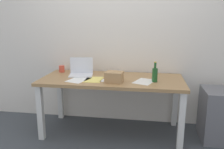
# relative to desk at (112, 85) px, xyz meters

# --- Properties ---
(ground_plane) EXTENTS (8.00, 8.00, 0.00)m
(ground_plane) POSITION_rel_desk_xyz_m (0.00, 0.00, -0.66)
(ground_plane) COLOR #42474C
(back_wall) EXTENTS (5.20, 0.08, 2.60)m
(back_wall) POSITION_rel_desk_xyz_m (0.00, 0.46, 0.64)
(back_wall) COLOR silver
(back_wall) RESTS_ON ground
(desk) EXTENTS (1.84, 0.80, 0.75)m
(desk) POSITION_rel_desk_xyz_m (0.00, 0.00, 0.00)
(desk) COLOR #A37A4C
(desk) RESTS_ON ground
(laptop_left) EXTENTS (0.35, 0.28, 0.24)m
(laptop_left) POSITION_rel_desk_xyz_m (-0.44, 0.09, 0.14)
(laptop_left) COLOR silver
(laptop_left) RESTS_ON desk
(beer_bottle) EXTENTS (0.07, 0.07, 0.25)m
(beer_bottle) POSITION_rel_desk_xyz_m (0.54, -0.09, 0.19)
(beer_bottle) COLOR #1E5123
(beer_bottle) RESTS_ON desk
(computer_mouse) EXTENTS (0.10, 0.12, 0.03)m
(computer_mouse) POSITION_rel_desk_xyz_m (-0.07, 0.22, 0.11)
(computer_mouse) COLOR gold
(computer_mouse) RESTS_ON desk
(cardboard_box) EXTENTS (0.22, 0.19, 0.13)m
(cardboard_box) POSITION_rel_desk_xyz_m (0.06, -0.19, 0.16)
(cardboard_box) COLOR tan
(cardboard_box) RESTS_ON desk
(coffee_mug) EXTENTS (0.08, 0.08, 0.09)m
(coffee_mug) POSITION_rel_desk_xyz_m (-0.78, 0.25, 0.14)
(coffee_mug) COLOR #D84C38
(coffee_mug) RESTS_ON desk
(paper_yellow_folder) EXTENTS (0.21, 0.30, 0.00)m
(paper_yellow_folder) POSITION_rel_desk_xyz_m (-0.22, -0.11, 0.09)
(paper_yellow_folder) COLOR #F4E06B
(paper_yellow_folder) RESTS_ON desk
(paper_sheet_front_right) EXTENTS (0.30, 0.35, 0.00)m
(paper_sheet_front_right) POSITION_rel_desk_xyz_m (0.42, -0.11, 0.09)
(paper_sheet_front_right) COLOR white
(paper_sheet_front_right) RESTS_ON desk
(paper_sheet_center) EXTENTS (0.28, 0.34, 0.00)m
(paper_sheet_center) POSITION_rel_desk_xyz_m (0.01, -0.07, 0.09)
(paper_sheet_center) COLOR white
(paper_sheet_center) RESTS_ON desk
(paper_sheet_front_left) EXTENTS (0.29, 0.35, 0.00)m
(paper_sheet_front_left) POSITION_rel_desk_xyz_m (-0.41, -0.15, 0.09)
(paper_sheet_front_left) COLOR white
(paper_sheet_front_left) RESTS_ON desk
(filing_cabinet) EXTENTS (0.40, 0.48, 0.66)m
(filing_cabinet) POSITION_rel_desk_xyz_m (1.35, 0.01, -0.33)
(filing_cabinet) COLOR slate
(filing_cabinet) RESTS_ON ground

